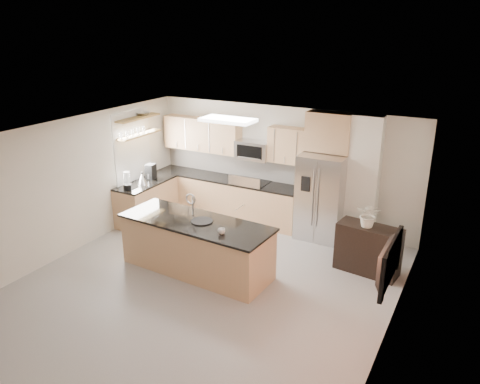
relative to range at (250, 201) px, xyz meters
The scene contains 27 objects.
floor 3.02m from the range, 78.39° to the right, with size 6.50×6.50×0.00m, color gray.
ceiling 3.66m from the range, 78.39° to the right, with size 6.00×6.50×0.02m, color silver.
wall_back 1.07m from the range, 28.76° to the left, with size 6.00×0.02×2.60m, color beige.
wall_front 6.25m from the range, 84.45° to the right, with size 6.00×0.02×2.60m, color beige.
wall_left 3.87m from the range, 129.41° to the right, with size 0.02×6.50×2.60m, color beige.
wall_right 4.71m from the range, 39.05° to the right, with size 0.02×6.50×2.60m, color beige.
back_counter 0.63m from the range, behind, with size 3.55×0.66×1.44m.
left_counter 2.33m from the range, 152.71° to the right, with size 0.66×1.50×0.92m.
range is the anchor object (origin of this frame).
upper_cabinets 1.53m from the range, 166.83° to the left, with size 3.50×0.33×0.75m.
microwave 1.16m from the range, 90.00° to the left, with size 0.76×0.40×0.40m.
refrigerator 1.71m from the range, ahead, with size 0.92×0.78×1.78m.
partition_column 2.56m from the range, ahead, with size 0.60×0.30×2.60m, color white.
window 2.86m from the range, 155.75° to the right, with size 0.04×1.15×1.65m.
shelf_lower 2.86m from the range, 156.67° to the right, with size 0.30×1.20×0.04m, color olive.
shelf_upper 3.07m from the range, 156.67° to the right, with size 0.30×1.20×0.04m, color olive.
ceiling_fixture 2.48m from the range, 81.39° to the right, with size 1.00×0.50×0.06m, color white.
island 2.46m from the range, 85.78° to the right, with size 2.84×1.16×1.39m.
credenza 3.08m from the range, 19.88° to the right, with size 1.11×0.47×0.89m, color black.
cup 2.88m from the range, 72.51° to the right, with size 0.12×0.12×0.10m, color silver.
platter 2.49m from the range, 83.23° to the right, with size 0.39×0.39×0.02m, color black.
blender 2.72m from the range, 141.52° to the right, with size 0.17×0.17×0.39m.
kettle 2.43m from the range, 148.83° to the right, with size 0.22×0.22×0.28m.
coffee_maker 2.34m from the range, 158.11° to the right, with size 0.21×0.25×0.35m.
bowl 3.05m from the range, 161.05° to the right, with size 0.37×0.37×0.09m, color #BBBBBD.
flower_vase 3.15m from the range, 20.73° to the right, with size 0.61×0.53×0.68m, color beige.
television 4.78m from the range, 41.64° to the right, with size 1.08×0.14×0.62m, color black.
Camera 1 is at (3.85, -5.79, 4.23)m, focal length 35.00 mm.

